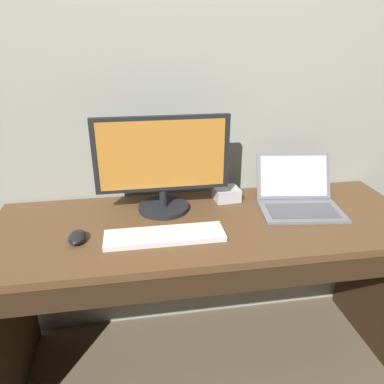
{
  "coord_description": "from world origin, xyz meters",
  "views": [
    {
      "loc": [
        -0.29,
        -1.34,
        1.51
      ],
      "look_at": [
        -0.07,
        0.0,
        0.92
      ],
      "focal_mm": 34.01,
      "sensor_mm": 36.0,
      "label": 1
    }
  ],
  "objects_px": {
    "computer_mouse": "(77,237)",
    "external_drive_box": "(226,194)",
    "laptop_space_gray": "(298,198)",
    "external_monitor": "(163,165)",
    "wired_keyboard": "(165,236)"
  },
  "relations": [
    {
      "from": "computer_mouse",
      "to": "external_drive_box",
      "type": "height_order",
      "value": "external_drive_box"
    },
    {
      "from": "laptop_space_gray",
      "to": "external_drive_box",
      "type": "distance_m",
      "value": 0.33
    },
    {
      "from": "computer_mouse",
      "to": "external_drive_box",
      "type": "xyz_separation_m",
      "value": [
        0.66,
        0.28,
        0.01
      ]
    },
    {
      "from": "external_monitor",
      "to": "wired_keyboard",
      "type": "height_order",
      "value": "external_monitor"
    },
    {
      "from": "laptop_space_gray",
      "to": "computer_mouse",
      "type": "xyz_separation_m",
      "value": [
        -0.96,
        -0.15,
        -0.03
      ]
    },
    {
      "from": "external_monitor",
      "to": "external_drive_box",
      "type": "bearing_deg",
      "value": 12.55
    },
    {
      "from": "laptop_space_gray",
      "to": "external_drive_box",
      "type": "xyz_separation_m",
      "value": [
        -0.3,
        0.13,
        -0.01
      ]
    },
    {
      "from": "wired_keyboard",
      "to": "laptop_space_gray",
      "type": "bearing_deg",
      "value": 16.24
    },
    {
      "from": "laptop_space_gray",
      "to": "wired_keyboard",
      "type": "distance_m",
      "value": 0.66
    },
    {
      "from": "external_drive_box",
      "to": "laptop_space_gray",
      "type": "bearing_deg",
      "value": -23.23
    },
    {
      "from": "wired_keyboard",
      "to": "computer_mouse",
      "type": "height_order",
      "value": "computer_mouse"
    },
    {
      "from": "laptop_space_gray",
      "to": "wired_keyboard",
      "type": "relative_size",
      "value": 0.84
    },
    {
      "from": "external_monitor",
      "to": "computer_mouse",
      "type": "distance_m",
      "value": 0.46
    },
    {
      "from": "laptop_space_gray",
      "to": "external_monitor",
      "type": "height_order",
      "value": "external_monitor"
    },
    {
      "from": "computer_mouse",
      "to": "external_drive_box",
      "type": "bearing_deg",
      "value": 27.14
    }
  ]
}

